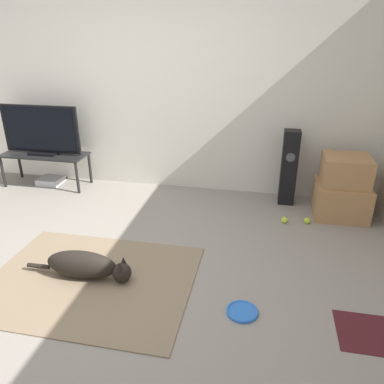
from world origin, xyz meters
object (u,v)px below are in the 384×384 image
(floor_speaker, at_px, (289,168))
(cardboard_box_upper, at_px, (346,170))
(tv_stand, at_px, (45,158))
(game_console, at_px, (51,181))
(frisbee, at_px, (242,311))
(dog, at_px, (86,265))
(tennis_ball_near_speaker, at_px, (284,220))
(tennis_ball_by_boxes, at_px, (307,221))
(cardboard_box_lower, at_px, (341,200))
(tv, at_px, (41,131))

(floor_speaker, bearing_deg, cardboard_box_upper, -20.69)
(tv_stand, bearing_deg, game_console, 84.85)
(game_console, bearing_deg, cardboard_box_upper, -3.16)
(frisbee, height_order, floor_speaker, floor_speaker)
(dog, distance_m, tv_stand, 2.33)
(frisbee, height_order, tennis_ball_near_speaker, tennis_ball_near_speaker)
(cardboard_box_upper, height_order, tennis_ball_near_speaker, cardboard_box_upper)
(floor_speaker, xyz_separation_m, game_console, (-3.10, -0.02, -0.40))
(frisbee, xyz_separation_m, game_console, (-2.74, 2.03, 0.03))
(tennis_ball_by_boxes, height_order, game_console, game_console)
(tennis_ball_near_speaker, bearing_deg, frisbee, -102.70)
(cardboard_box_lower, distance_m, tennis_ball_by_boxes, 0.49)
(cardboard_box_lower, distance_m, game_console, 3.69)
(dog, relative_size, tv_stand, 0.83)
(tennis_ball_near_speaker, height_order, game_console, game_console)
(cardboard_box_lower, bearing_deg, dog, -143.74)
(floor_speaker, bearing_deg, tv_stand, -179.01)
(game_console, bearing_deg, tv_stand, -95.15)
(frisbee, height_order, tv, tv)
(dog, height_order, tv_stand, tv_stand)
(dog, bearing_deg, floor_speaker, 48.33)
(tennis_ball_near_speaker, bearing_deg, cardboard_box_upper, 28.21)
(tv, bearing_deg, game_console, 84.44)
(floor_speaker, relative_size, tennis_ball_by_boxes, 13.42)
(tennis_ball_by_boxes, bearing_deg, cardboard_box_upper, 38.34)
(dog, height_order, frisbee, dog)
(cardboard_box_lower, height_order, floor_speaker, floor_speaker)
(tv, bearing_deg, tv_stand, -90.00)
(game_console, bearing_deg, tennis_ball_by_boxes, -8.44)
(dog, bearing_deg, tv_stand, 128.33)
(tv, bearing_deg, floor_speaker, 0.93)
(dog, bearing_deg, game_console, 127.69)
(tv, distance_m, tennis_ball_by_boxes, 3.42)
(tv_stand, bearing_deg, dog, -51.67)
(dog, height_order, game_console, dog)
(cardboard_box_upper, relative_size, tennis_ball_by_boxes, 7.33)
(game_console, bearing_deg, dog, -52.31)
(frisbee, bearing_deg, tv, 144.02)
(floor_speaker, bearing_deg, game_console, -179.72)
(tv, distance_m, game_console, 0.70)
(frisbee, relative_size, cardboard_box_upper, 0.49)
(cardboard_box_upper, xyz_separation_m, tennis_ball_near_speaker, (-0.60, -0.32, -0.50))
(tv, distance_m, tennis_ball_near_speaker, 3.20)
(cardboard_box_lower, distance_m, tv, 3.73)
(cardboard_box_lower, relative_size, floor_speaker, 0.63)
(tv, relative_size, tennis_ball_by_boxes, 15.68)
(frisbee, distance_m, tennis_ball_near_speaker, 1.54)
(frisbee, distance_m, tv_stand, 3.41)
(tennis_ball_near_speaker, bearing_deg, floor_speaker, 87.36)
(frisbee, height_order, tennis_ball_by_boxes, tennis_ball_by_boxes)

